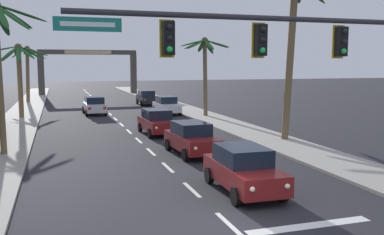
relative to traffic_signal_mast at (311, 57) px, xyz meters
The scene contains 16 objects.
ground_plane 5.70m from the traffic_signal_mast, 169.13° to the right, with size 220.00×220.00×0.00m, color #232328.
sidewalk_right 20.66m from the traffic_signal_mast, 75.64° to the left, with size 3.20×110.00×0.14m, color #9E998E.
sidewalk_left 22.69m from the traffic_signal_mast, 118.62° to the left, with size 3.20×110.00×0.14m, color #9E998E.
lane_markings 21.18m from the traffic_signal_mast, 96.75° to the left, with size 4.28×89.50×0.01m.
traffic_signal_mast is the anchor object (origin of this frame).
sedan_lead_at_stop_bar 4.93m from the traffic_signal_mast, 112.23° to the left, with size 2.04×4.49×1.68m.
sedan_third_in_queue 10.31m from the traffic_signal_mast, 95.40° to the left, with size 2.11×4.51×1.68m.
sedan_fifth_in_queue 16.82m from the traffic_signal_mast, 94.13° to the left, with size 2.07×4.50×1.68m.
sedan_oncoming_far 29.80m from the traffic_signal_mast, 98.27° to the left, with size 2.07×4.50×1.68m.
sedan_parked_nearest_kerb 37.32m from the traffic_signal_mast, 86.37° to the left, with size 1.95×4.45×1.68m.
sedan_parked_mid_kerb 27.78m from the traffic_signal_mast, 85.21° to the left, with size 2.00×4.47×1.68m.
palm_left_third 29.68m from the traffic_signal_mast, 110.82° to the left, with size 4.95×4.70×6.45m.
palm_left_farthest 44.93m from the traffic_signal_mast, 103.90° to the left, with size 4.13×4.75×6.90m.
palm_right_second 12.98m from the traffic_signal_mast, 62.18° to the left, with size 4.71×4.69×9.95m.
palm_right_third 24.71m from the traffic_signal_mast, 78.33° to the left, with size 4.78×4.58×7.06m.
town_gateway_arch 55.83m from the traffic_signal_mast, 92.89° to the left, with size 14.72×0.90×6.87m.
Camera 1 is at (-4.69, -10.93, 4.70)m, focal length 39.75 mm.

